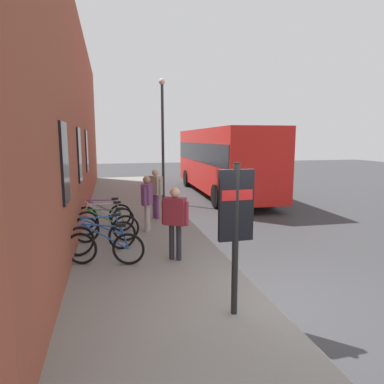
# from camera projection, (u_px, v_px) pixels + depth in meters

# --- Properties ---
(ground) EXTENTS (60.00, 60.00, 0.00)m
(ground) POSITION_uv_depth(u_px,v_px,m) (218.00, 222.00, 11.93)
(ground) COLOR #38383A
(sidewalk_pavement) EXTENTS (24.00, 3.50, 0.12)m
(sidewalk_pavement) POSITION_uv_depth(u_px,v_px,m) (134.00, 212.00, 13.20)
(sidewalk_pavement) COLOR gray
(sidewalk_pavement) RESTS_ON ground
(station_facade) EXTENTS (22.00, 0.65, 7.22)m
(station_facade) POSITION_uv_depth(u_px,v_px,m) (76.00, 120.00, 13.13)
(station_facade) COLOR brown
(station_facade) RESTS_ON ground
(bicycle_by_door) EXTENTS (0.62, 1.72, 0.97)m
(bicycle_by_door) POSITION_uv_depth(u_px,v_px,m) (105.00, 247.00, 7.47)
(bicycle_by_door) COLOR black
(bicycle_by_door) RESTS_ON sidewalk_pavement
(bicycle_leaning_wall) EXTENTS (0.64, 1.72, 0.97)m
(bicycle_leaning_wall) POSITION_uv_depth(u_px,v_px,m) (102.00, 237.00, 8.27)
(bicycle_leaning_wall) COLOR black
(bicycle_leaning_wall) RESTS_ON sidewalk_pavement
(bicycle_under_window) EXTENTS (0.48, 1.77, 0.97)m
(bicycle_under_window) POSITION_uv_depth(u_px,v_px,m) (106.00, 228.00, 9.12)
(bicycle_under_window) COLOR black
(bicycle_under_window) RESTS_ON sidewalk_pavement
(bicycle_far_end) EXTENTS (0.58, 1.74, 0.97)m
(bicycle_far_end) POSITION_uv_depth(u_px,v_px,m) (105.00, 221.00, 9.93)
(bicycle_far_end) COLOR black
(bicycle_far_end) RESTS_ON sidewalk_pavement
(bicycle_nearest_sign) EXTENTS (0.48, 1.76, 0.97)m
(bicycle_nearest_sign) POSITION_uv_depth(u_px,v_px,m) (103.00, 216.00, 10.57)
(bicycle_nearest_sign) COLOR black
(bicycle_nearest_sign) RESTS_ON sidewalk_pavement
(transit_info_sign) EXTENTS (0.10, 0.55, 2.40)m
(transit_info_sign) POSITION_uv_depth(u_px,v_px,m) (236.00, 215.00, 5.18)
(transit_info_sign) COLOR black
(transit_info_sign) RESTS_ON sidewalk_pavement
(city_bus) EXTENTS (10.58, 2.92, 3.35)m
(city_bus) POSITION_uv_depth(u_px,v_px,m) (222.00, 158.00, 17.48)
(city_bus) COLOR red
(city_bus) RESTS_ON ground
(pedestrian_by_facade) EXTENTS (0.60, 0.39, 1.67)m
(pedestrian_by_facade) POSITION_uv_depth(u_px,v_px,m) (147.00, 198.00, 10.13)
(pedestrian_by_facade) COLOR #B2A599
(pedestrian_by_facade) RESTS_ON sidewalk_pavement
(pedestrian_near_bus) EXTENTS (0.45, 0.56, 1.68)m
(pedestrian_near_bus) POSITION_uv_depth(u_px,v_px,m) (175.00, 216.00, 7.68)
(pedestrian_near_bus) COLOR #26262D
(pedestrian_near_bus) RESTS_ON sidewalk_pavement
(pedestrian_crossing_street) EXTENTS (0.58, 0.46, 1.73)m
(pedestrian_crossing_street) POSITION_uv_depth(u_px,v_px,m) (155.00, 189.00, 11.72)
(pedestrian_crossing_street) COLOR #723F72
(pedestrian_crossing_street) RESTS_ON sidewalk_pavement
(street_lamp) EXTENTS (0.28, 0.28, 5.32)m
(street_lamp) POSITION_uv_depth(u_px,v_px,m) (163.00, 130.00, 14.90)
(street_lamp) COLOR #333338
(street_lamp) RESTS_ON sidewalk_pavement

